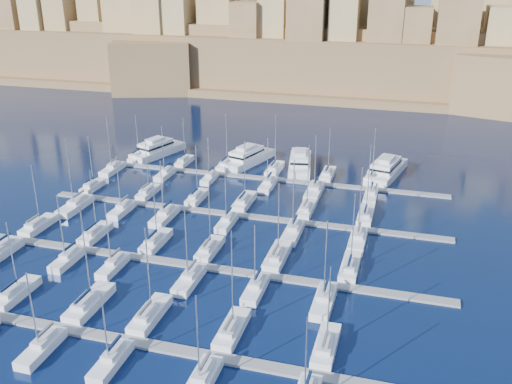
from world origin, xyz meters
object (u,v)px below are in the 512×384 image
(sailboat_2, at_px, (89,303))
(motor_yacht_b, at_px, (248,157))
(sailboat_4, at_px, (232,330))
(motor_yacht_d, at_px, (386,169))
(motor_yacht_c, at_px, (300,162))
(motor_yacht_a, at_px, (157,149))

(sailboat_2, height_order, motor_yacht_b, sailboat_2)
(sailboat_4, distance_m, motor_yacht_b, 72.82)
(sailboat_2, height_order, sailboat_4, sailboat_2)
(motor_yacht_d, bearing_deg, motor_yacht_c, -178.60)
(sailboat_4, distance_m, motor_yacht_c, 70.49)
(sailboat_4, bearing_deg, motor_yacht_d, 77.23)
(motor_yacht_b, height_order, motor_yacht_d, same)
(motor_yacht_d, bearing_deg, motor_yacht_b, -179.21)
(sailboat_2, bearing_deg, motor_yacht_c, 75.92)
(motor_yacht_c, relative_size, motor_yacht_d, 0.94)
(sailboat_4, bearing_deg, motor_yacht_c, 94.16)
(motor_yacht_b, bearing_deg, sailboat_2, -93.09)
(sailboat_2, xyz_separation_m, motor_yacht_c, (17.52, 69.83, 0.95))
(sailboat_4, bearing_deg, motor_yacht_b, 105.01)
(motor_yacht_c, bearing_deg, motor_yacht_a, -179.59)
(sailboat_4, bearing_deg, sailboat_2, 178.82)
(sailboat_2, distance_m, motor_yacht_c, 72.00)
(motor_yacht_a, bearing_deg, motor_yacht_c, 0.41)
(sailboat_2, xyz_separation_m, motor_yacht_b, (3.78, 69.87, 0.95))
(motor_yacht_a, height_order, motor_yacht_b, same)
(sailboat_4, height_order, motor_yacht_a, sailboat_4)
(motor_yacht_b, height_order, motor_yacht_c, same)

